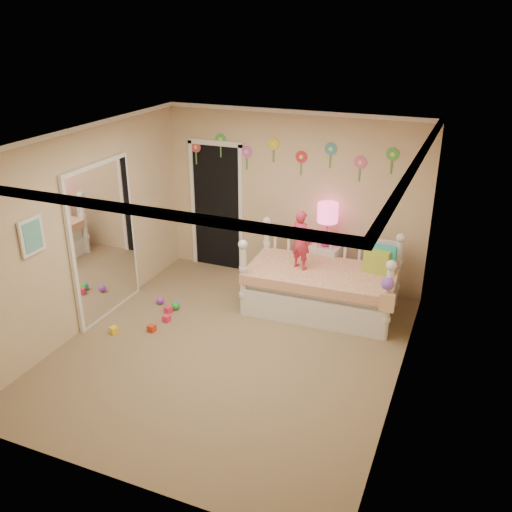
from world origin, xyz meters
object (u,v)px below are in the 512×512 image
at_px(table_lamp, 327,218).
at_px(nightstand, 325,268).
at_px(daybed, 321,274).
at_px(child, 301,240).

bearing_deg(table_lamp, nightstand, 0.00).
relative_size(daybed, child, 2.47).
height_order(child, nightstand, child).
height_order(nightstand, table_lamp, table_lamp).
distance_m(daybed, nightstand, 0.68).
bearing_deg(daybed, table_lamp, 98.61).
height_order(daybed, table_lamp, table_lamp).
relative_size(child, nightstand, 1.17).
bearing_deg(daybed, nightstand, 98.61).
height_order(child, table_lamp, child).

